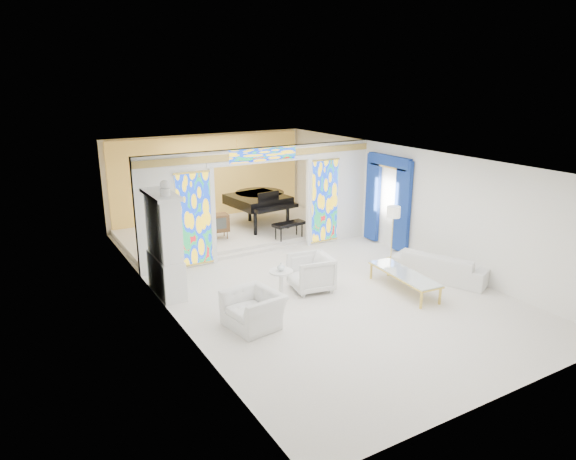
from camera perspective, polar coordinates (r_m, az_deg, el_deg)
floor at (r=13.05m, az=1.25°, el=-5.03°), size 12.00×12.00×0.00m
ceiling at (r=12.26m, az=1.33°, el=8.11°), size 7.00×12.00×0.02m
wall_back at (r=17.84m, az=-8.85°, el=5.72°), size 7.00×0.02×3.00m
wall_front at (r=8.36m, az=23.45°, el=-8.20°), size 7.00×0.02×3.00m
wall_left at (r=11.23m, az=-14.15°, el=-1.08°), size 0.02×12.00×3.00m
wall_right at (r=14.65m, az=13.08°, el=3.11°), size 0.02×12.00×3.00m
partition_wall at (r=14.22m, az=-2.90°, el=3.76°), size 7.00×0.22×3.00m
stained_glass_left at (r=13.44m, az=-10.39°, el=1.18°), size 0.90×0.04×2.40m
stained_glass_right at (r=15.23m, az=4.11°, el=3.24°), size 0.90×0.04×2.40m
stained_glass_transom at (r=13.92m, az=-2.77°, el=8.37°), size 2.00×0.04×0.34m
alcove_platform at (r=16.46m, az=-6.19°, el=-0.15°), size 6.80×3.80×0.18m
gold_curtain_back at (r=17.73m, az=-8.70°, el=5.66°), size 6.70×0.10×2.90m
chandelier at (r=15.92m, az=-5.66°, el=8.37°), size 0.48×0.48×0.30m
blue_drapes at (r=15.07m, az=11.01°, el=3.92°), size 0.14×1.85×2.65m
china_cabinet at (r=11.95m, az=-13.55°, el=-1.63°), size 0.56×1.46×2.72m
armchair_left at (r=10.40m, az=-3.89°, el=-8.80°), size 1.12×1.23×0.71m
armchair_right at (r=12.05m, az=2.54°, el=-4.77°), size 1.07×1.05×0.85m
sofa at (r=13.31m, az=16.65°, el=-3.78°), size 1.75×2.46×0.67m
side_table at (r=11.57m, az=-0.79°, el=-5.60°), size 0.57×0.57×0.67m
vase at (r=11.45m, az=-0.80°, el=-4.09°), size 0.19×0.19×0.18m
coffee_table at (r=12.27m, az=12.77°, el=-4.82°), size 0.80×2.08×0.45m
floor_lamp at (r=14.06m, az=11.63°, el=1.69°), size 0.44×0.44×1.49m
grand_piano at (r=16.64m, az=-3.15°, el=3.40°), size 2.08×3.23×1.23m
tv_console at (r=15.37m, az=-7.85°, el=0.78°), size 0.67×0.49×0.74m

